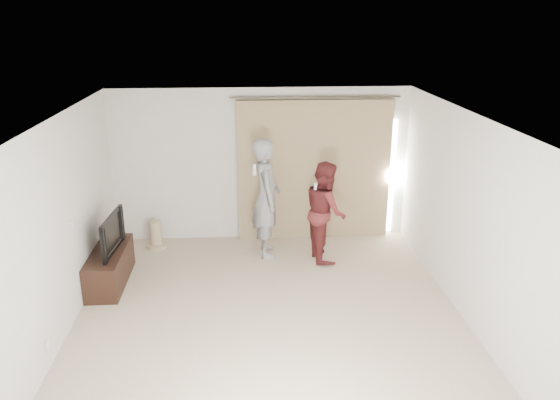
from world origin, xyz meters
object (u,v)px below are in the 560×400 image
Objects in this scene: tv at (106,233)px; person_man at (266,198)px; tv_console at (110,267)px; person_woman at (325,211)px.

person_man is (2.32, 0.87, 0.18)m from tv.
tv_console is at bearing 0.00° from tv.
tv_console is 0.83× the size of person_woman.
person_woman reaches higher than tv_console.
person_woman is (3.23, 0.65, 0.02)m from tv.
tv_console is at bearing -168.70° from person_woman.
tv reaches higher than tv_console.
person_man is 1.21× the size of person_woman.
person_woman is (0.92, -0.22, -0.16)m from person_man.
tv_console is 2.58m from person_man.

